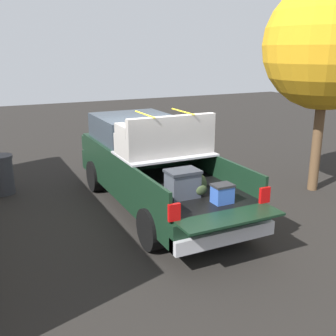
{
  "coord_description": "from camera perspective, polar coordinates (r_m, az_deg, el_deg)",
  "views": [
    {
      "loc": [
        -7.77,
        3.5,
        3.44
      ],
      "look_at": [
        -0.6,
        0.0,
        1.1
      ],
      "focal_mm": 43.03,
      "sensor_mm": 36.0,
      "label": 1
    }
  ],
  "objects": [
    {
      "name": "tree_background",
      "position": [
        10.46,
        21.62,
        15.77
      ],
      "size": [
        3.0,
        3.0,
        5.05
      ],
      "color": "brown",
      "rests_on": "ground_plane"
    },
    {
      "name": "trash_can",
      "position": [
        10.74,
        -22.51,
        -0.86
      ],
      "size": [
        0.6,
        0.6,
        0.98
      ],
      "color": "#2D2D33",
      "rests_on": "ground_plane"
    },
    {
      "name": "ground_plane",
      "position": [
        9.19,
        -1.65,
        -5.64
      ],
      "size": [
        40.0,
        40.0,
        0.0
      ],
      "primitive_type": "plane",
      "color": "black"
    },
    {
      "name": "pickup_truck",
      "position": [
        9.21,
        -2.68,
        0.77
      ],
      "size": [
        6.05,
        2.06,
        2.23
      ],
      "color": "black",
      "rests_on": "ground_plane"
    }
  ]
}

